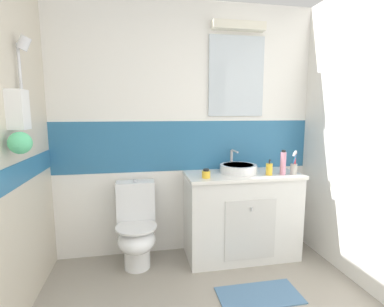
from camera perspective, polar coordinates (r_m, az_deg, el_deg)
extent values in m
cube|color=white|center=(3.06, -1.13, -10.98)|extent=(3.20, 0.10, 0.85)
cube|color=teal|center=(2.91, -1.15, 1.65)|extent=(3.20, 0.10, 0.50)
cube|color=white|center=(2.93, -1.21, 17.89)|extent=(3.20, 0.10, 1.15)
cube|color=silver|center=(2.98, 8.94, 15.08)|extent=(0.57, 0.02, 0.79)
cube|color=white|center=(3.04, 9.42, 24.06)|extent=(0.53, 0.10, 0.08)
cube|color=white|center=(2.18, -31.65, 7.54)|extent=(0.10, 0.14, 0.26)
cylinder|color=silver|center=(2.33, -31.32, 13.05)|extent=(0.02, 0.02, 0.45)
cylinder|color=silver|center=(2.35, -30.79, 18.56)|extent=(0.10, 0.07, 0.11)
sphere|color=#59CC8C|center=(2.07, -31.34, 1.83)|extent=(0.14, 0.14, 0.14)
cube|color=silver|center=(2.93, 9.85, -12.34)|extent=(1.08, 0.48, 0.82)
cube|color=white|center=(2.80, 10.14, -4.25)|extent=(1.10, 0.50, 0.03)
cube|color=silver|center=(2.73, 11.69, -14.87)|extent=(0.49, 0.01, 0.57)
cylinder|color=silver|center=(2.65, 11.96, -10.92)|extent=(0.02, 0.02, 0.03)
cylinder|color=white|center=(2.81, 9.32, -3.03)|extent=(0.36, 0.36, 0.08)
cylinder|color=#AFB1BA|center=(2.80, 9.34, -2.34)|extent=(0.30, 0.30, 0.01)
cylinder|color=silver|center=(2.99, 7.96, -1.15)|extent=(0.03, 0.03, 0.20)
cylinder|color=silver|center=(2.89, 8.64, 0.45)|extent=(0.02, 0.16, 0.02)
cylinder|color=white|center=(2.86, -10.97, -19.97)|extent=(0.24, 0.24, 0.18)
ellipsoid|color=white|center=(2.73, -11.10, -16.67)|extent=(0.34, 0.42, 0.22)
cylinder|color=white|center=(2.69, -11.17, -14.31)|extent=(0.37, 0.37, 0.02)
cube|color=white|center=(2.82, -11.26, -9.30)|extent=(0.36, 0.17, 0.38)
cylinder|color=silver|center=(2.77, -11.38, -5.37)|extent=(0.04, 0.04, 0.02)
cylinder|color=#B2ADA3|center=(2.87, 19.79, -2.96)|extent=(0.06, 0.06, 0.10)
cylinder|color=#D83F4C|center=(2.86, 20.11, -1.56)|extent=(0.01, 0.04, 0.18)
cube|color=white|center=(2.84, 20.20, 0.28)|extent=(0.01, 0.02, 0.03)
cylinder|color=#338CD8|center=(2.85, 19.76, -1.82)|extent=(0.04, 0.03, 0.16)
cube|color=white|center=(2.84, 19.84, -0.22)|extent=(0.02, 0.02, 0.03)
cylinder|color=#D83F4C|center=(2.85, 19.93, -1.69)|extent=(0.04, 0.02, 0.17)
cube|color=white|center=(2.83, 20.02, 0.06)|extent=(0.02, 0.02, 0.03)
cylinder|color=yellow|center=(2.77, 15.29, -3.07)|extent=(0.06, 0.06, 0.11)
cylinder|color=#262626|center=(2.76, 15.34, -1.60)|extent=(0.01, 0.01, 0.04)
cylinder|color=#262626|center=(2.75, 15.47, -1.27)|extent=(0.01, 0.02, 0.01)
cylinder|color=pink|center=(2.81, 17.88, -1.92)|extent=(0.05, 0.05, 0.22)
cylinder|color=black|center=(2.80, 17.98, 0.46)|extent=(0.04, 0.04, 0.02)
cylinder|color=yellow|center=(2.56, 2.85, -4.24)|extent=(0.08, 0.08, 0.06)
cylinder|color=black|center=(2.55, 2.86, -3.32)|extent=(0.05, 0.05, 0.02)
cube|color=#4C7299|center=(2.56, 13.38, -26.05)|extent=(0.65, 0.32, 0.01)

